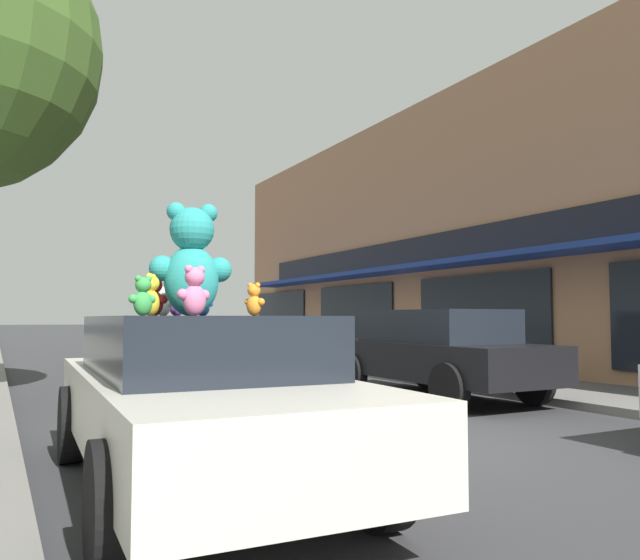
# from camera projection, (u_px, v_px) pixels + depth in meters

# --- Properties ---
(ground_plane) EXTENTS (260.00, 260.00, 0.00)m
(ground_plane) POSITION_uv_depth(u_px,v_px,m) (407.00, 445.00, 6.69)
(ground_plane) COLOR #333335
(storefront_row) EXTENTS (11.43, 29.06, 7.33)m
(storefront_row) POSITION_uv_depth(u_px,v_px,m) (620.00, 235.00, 17.35)
(storefront_row) COLOR tan
(storefront_row) RESTS_ON ground_plane
(plush_art_car) EXTENTS (2.00, 4.68, 1.38)m
(plush_art_car) POSITION_uv_depth(u_px,v_px,m) (196.00, 394.00, 4.98)
(plush_art_car) COLOR beige
(plush_art_car) RESTS_ON ground_plane
(teddy_bear_giant) EXTENTS (0.68, 0.44, 0.91)m
(teddy_bear_giant) POSITION_uv_depth(u_px,v_px,m) (192.00, 262.00, 4.98)
(teddy_bear_giant) COLOR teal
(teddy_bear_giant) RESTS_ON plush_art_car
(teddy_bear_red) EXTENTS (0.22, 0.23, 0.33)m
(teddy_bear_red) POSITION_uv_depth(u_px,v_px,m) (154.00, 297.00, 5.11)
(teddy_bear_red) COLOR red
(teddy_bear_red) RESTS_ON plush_art_car
(teddy_bear_yellow) EXTENTS (0.19, 0.24, 0.32)m
(teddy_bear_yellow) POSITION_uv_depth(u_px,v_px,m) (150.00, 296.00, 4.69)
(teddy_bear_yellow) COLOR yellow
(teddy_bear_yellow) RESTS_ON plush_art_car
(teddy_bear_blue) EXTENTS (0.20, 0.12, 0.28)m
(teddy_bear_blue) POSITION_uv_depth(u_px,v_px,m) (203.00, 301.00, 5.50)
(teddy_bear_blue) COLOR blue
(teddy_bear_blue) RESTS_ON plush_art_car
(teddy_bear_white) EXTENTS (0.19, 0.19, 0.28)m
(teddy_bear_white) POSITION_uv_depth(u_px,v_px,m) (163.00, 301.00, 5.71)
(teddy_bear_white) COLOR white
(teddy_bear_white) RESTS_ON plush_art_car
(teddy_bear_green) EXTENTS (0.22, 0.15, 0.29)m
(teddy_bear_green) POSITION_uv_depth(u_px,v_px,m) (143.00, 296.00, 4.40)
(teddy_bear_green) COLOR green
(teddy_bear_green) RESTS_ON plush_art_car
(teddy_bear_orange) EXTENTS (0.13, 0.16, 0.22)m
(teddy_bear_orange) POSITION_uv_depth(u_px,v_px,m) (254.00, 300.00, 4.05)
(teddy_bear_orange) COLOR orange
(teddy_bear_orange) RESTS_ON plush_art_car
(teddy_bear_pink) EXTENTS (0.28, 0.19, 0.37)m
(teddy_bear_pink) POSITION_uv_depth(u_px,v_px,m) (194.00, 292.00, 4.50)
(teddy_bear_pink) COLOR pink
(teddy_bear_pink) RESTS_ON plush_art_car
(teddy_bear_purple) EXTENTS (0.25, 0.24, 0.36)m
(teddy_bear_purple) POSITION_uv_depth(u_px,v_px,m) (177.00, 298.00, 5.92)
(teddy_bear_purple) COLOR purple
(teddy_bear_purple) RESTS_ON plush_art_car
(parked_car_far_center) EXTENTS (1.89, 4.38, 1.50)m
(parked_car_far_center) POSITION_uv_depth(u_px,v_px,m) (436.00, 350.00, 10.57)
(parked_car_far_center) COLOR black
(parked_car_far_center) RESTS_ON ground_plane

